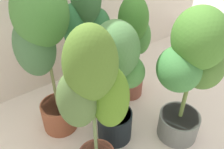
{
  "coord_description": "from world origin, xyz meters",
  "views": [
    {
      "loc": [
        -0.66,
        -0.76,
        1.32
      ],
      "look_at": [
        0.01,
        0.18,
        0.44
      ],
      "focal_mm": 38.88,
      "sensor_mm": 36.0,
      "label": 1
    }
  ],
  "objects_px": {
    "potted_plant_front_right": "(191,69)",
    "potted_plant_back_left": "(43,48)",
    "potted_plant_front_left": "(95,106)",
    "potted_plant_center": "(115,77)",
    "potted_plant_back_center": "(87,32)",
    "potted_plant_back_right": "(132,44)"
  },
  "relations": [
    {
      "from": "potted_plant_back_center",
      "to": "potted_plant_back_right",
      "type": "height_order",
      "value": "potted_plant_back_center"
    },
    {
      "from": "potted_plant_front_right",
      "to": "potted_plant_center",
      "type": "distance_m",
      "value": 0.42
    },
    {
      "from": "potted_plant_back_left",
      "to": "potted_plant_back_right",
      "type": "bearing_deg",
      "value": -1.53
    },
    {
      "from": "potted_plant_front_left",
      "to": "potted_plant_front_right",
      "type": "bearing_deg",
      "value": -4.6
    },
    {
      "from": "potted_plant_back_center",
      "to": "potted_plant_center",
      "type": "bearing_deg",
      "value": -100.04
    },
    {
      "from": "potted_plant_back_right",
      "to": "potted_plant_back_left",
      "type": "xyz_separation_m",
      "value": [
        -0.62,
        0.02,
        0.18
      ]
    },
    {
      "from": "potted_plant_front_right",
      "to": "potted_plant_back_left",
      "type": "distance_m",
      "value": 0.81
    },
    {
      "from": "potted_plant_center",
      "to": "potted_plant_front_left",
      "type": "bearing_deg",
      "value": -142.84
    },
    {
      "from": "potted_plant_back_right",
      "to": "potted_plant_center",
      "type": "bearing_deg",
      "value": -141.59
    },
    {
      "from": "potted_plant_back_right",
      "to": "potted_plant_front_left",
      "type": "relative_size",
      "value": 0.84
    },
    {
      "from": "potted_plant_front_left",
      "to": "potted_plant_center",
      "type": "height_order",
      "value": "potted_plant_front_left"
    },
    {
      "from": "potted_plant_center",
      "to": "potted_plant_front_right",
      "type": "bearing_deg",
      "value": -33.81
    },
    {
      "from": "potted_plant_back_right",
      "to": "potted_plant_back_left",
      "type": "relative_size",
      "value": 0.79
    },
    {
      "from": "potted_plant_front_left",
      "to": "potted_plant_back_right",
      "type": "bearing_deg",
      "value": 37.91
    },
    {
      "from": "potted_plant_back_right",
      "to": "potted_plant_front_left",
      "type": "bearing_deg",
      "value": -142.09
    },
    {
      "from": "potted_plant_front_left",
      "to": "potted_plant_back_left",
      "type": "height_order",
      "value": "potted_plant_back_left"
    },
    {
      "from": "potted_plant_back_right",
      "to": "potted_plant_back_left",
      "type": "bearing_deg",
      "value": 178.47
    },
    {
      "from": "potted_plant_back_center",
      "to": "potted_plant_front_left",
      "type": "xyz_separation_m",
      "value": [
        -0.31,
        -0.58,
        -0.02
      ]
    },
    {
      "from": "potted_plant_front_right",
      "to": "potted_plant_back_left",
      "type": "xyz_separation_m",
      "value": [
        -0.61,
        0.53,
        0.09
      ]
    },
    {
      "from": "potted_plant_front_left",
      "to": "potted_plant_back_left",
      "type": "xyz_separation_m",
      "value": [
        -0.02,
        0.48,
        0.07
      ]
    },
    {
      "from": "potted_plant_back_right",
      "to": "potted_plant_center",
      "type": "relative_size",
      "value": 0.97
    },
    {
      "from": "potted_plant_back_center",
      "to": "potted_plant_front_right",
      "type": "distance_m",
      "value": 0.69
    }
  ]
}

